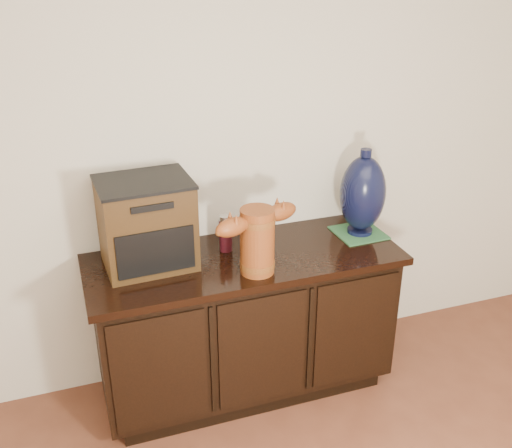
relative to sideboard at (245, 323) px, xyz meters
name	(u,v)px	position (x,y,z in m)	size (l,w,h in m)	color
sideboard	(245,323)	(0.00, 0.00, 0.00)	(1.46, 0.56, 0.75)	black
terracotta_vessel	(257,237)	(0.01, -0.16, 0.54)	(0.42, 0.20, 0.30)	brown
tv_radio	(147,223)	(-0.43, 0.07, 0.57)	(0.41, 0.34, 0.40)	#37220D
green_mat	(359,233)	(0.61, 0.04, 0.37)	(0.23, 0.23, 0.01)	#295C34
lamp_base	(363,194)	(0.62, 0.04, 0.58)	(0.23, 0.23, 0.43)	black
spray_can	(226,233)	(-0.06, 0.09, 0.46)	(0.06, 0.06, 0.18)	#530E19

